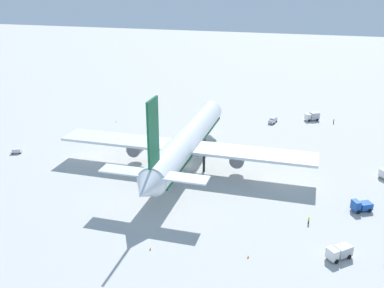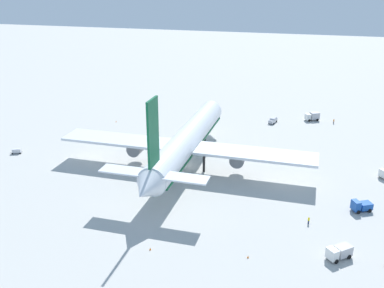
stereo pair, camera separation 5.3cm
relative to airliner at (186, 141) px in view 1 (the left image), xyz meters
The scene contains 12 objects.
ground_plane 7.83m from the airliner, ahead, with size 600.00×600.00×0.00m, color #B2B2AD.
airliner is the anchor object (origin of this frame).
service_truck_0 52.32m from the airliner, 129.62° to the right, with size 5.01×5.22×2.59m.
service_truck_2 62.82m from the airliner, 32.26° to the right, with size 4.41×5.52×2.97m.
service_truck_3 47.70m from the airliner, 105.85° to the right, with size 4.19×5.06×2.75m.
service_van 50.58m from the airliner, 22.99° to the right, with size 5.02×2.97×1.97m.
baggage_cart_0 52.91m from the airliner, 94.26° to the left, with size 2.47×3.54×1.47m.
ground_worker_0 41.07m from the airliner, 122.71° to the right, with size 0.53×0.53×1.69m.
ground_worker_2 65.82m from the airliner, 38.69° to the right, with size 0.50×0.50×1.73m.
traffic_cone_1 44.89m from the airliner, 148.34° to the right, with size 0.36×0.36×0.55m, color orange.
traffic_cone_2 48.48m from the airliner, 48.51° to the left, with size 0.36×0.36×0.55m, color orange.
traffic_cone_3 41.11m from the airliner, behind, with size 0.36×0.36×0.55m, color orange.
Camera 1 is at (-110.43, -31.65, 51.24)m, focal length 41.39 mm.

